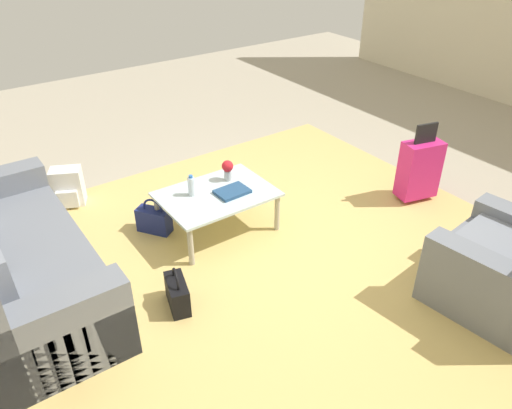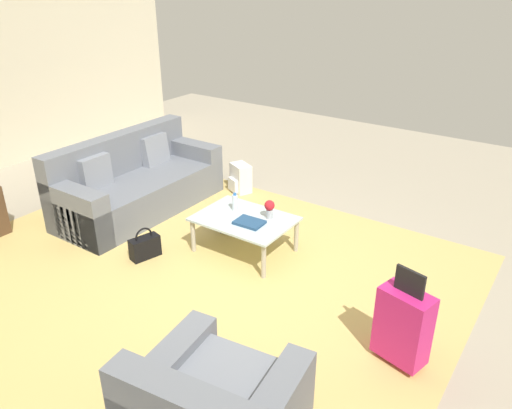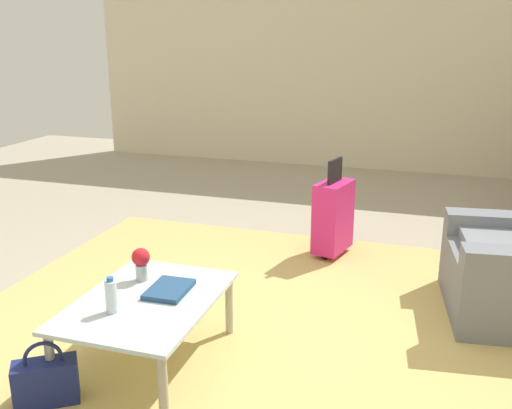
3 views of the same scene
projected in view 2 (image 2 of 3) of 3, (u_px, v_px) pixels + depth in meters
The scene contains 11 objects.
ground_plane at pixel (248, 284), 4.94m from camera, with size 12.00×12.00×0.00m, color #A89E89.
area_rug at pixel (189, 274), 5.09m from camera, with size 5.20×4.40×0.01m, color tan.
couch at pixel (135, 185), 6.37m from camera, with size 0.94×2.19×0.95m.
coffee_table at pixel (245, 222), 5.36m from camera, with size 1.03×0.74×0.41m.
water_bottle at pixel (235, 202), 5.48m from camera, with size 0.06×0.06×0.20m.
coffee_table_book at pixel (249, 222), 5.21m from camera, with size 0.30×0.22×0.03m, color navy.
flower_vase at pixel (269, 208), 5.29m from camera, with size 0.11×0.11×0.21m.
suitcase_magenta at pixel (403, 325), 3.82m from camera, with size 0.44×0.31×0.85m.
handbag_black at pixel (145, 247), 5.34m from camera, with size 0.22×0.35×0.36m.
handbag_navy at pixel (227, 218), 5.96m from camera, with size 0.30×0.34×0.36m.
backpack_white at pixel (240, 179), 6.91m from camera, with size 0.36×0.34×0.40m.
Camera 2 is at (-2.40, 3.35, 2.82)m, focal length 35.00 mm.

